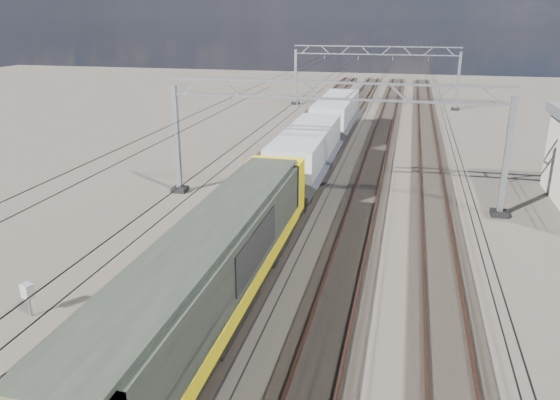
% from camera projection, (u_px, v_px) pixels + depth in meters
% --- Properties ---
extents(ground, '(160.00, 160.00, 0.00)m').
position_uv_depth(ground, '(318.00, 227.00, 28.70)').
color(ground, black).
rests_on(ground, ground).
extents(track_outer_west, '(2.60, 140.00, 0.30)m').
position_uv_depth(track_outer_west, '(211.00, 217.00, 29.98)').
color(track_outer_west, black).
rests_on(track_outer_west, ground).
extents(track_loco, '(2.60, 140.00, 0.30)m').
position_uv_depth(track_loco, '(281.00, 223.00, 29.11)').
color(track_loco, black).
rests_on(track_loco, ground).
extents(track_inner_east, '(2.60, 140.00, 0.30)m').
position_uv_depth(track_inner_east, '(356.00, 229.00, 28.25)').
color(track_inner_east, black).
rests_on(track_inner_east, ground).
extents(track_outer_east, '(2.60, 140.00, 0.30)m').
position_uv_depth(track_outer_east, '(436.00, 236.00, 27.38)').
color(track_outer_east, black).
rests_on(track_outer_east, ground).
extents(catenary_gantry_mid, '(19.90, 0.90, 7.11)m').
position_uv_depth(catenary_gantry_mid, '(331.00, 138.00, 31.12)').
color(catenary_gantry_mid, gray).
rests_on(catenary_gantry_mid, ground).
extents(catenary_gantry_far, '(19.90, 0.90, 7.11)m').
position_uv_depth(catenary_gantry_far, '(375.00, 74.00, 64.28)').
color(catenary_gantry_far, gray).
rests_on(catenary_gantry_far, ground).
extents(overhead_wires, '(12.03, 140.00, 0.53)m').
position_uv_depth(overhead_wires, '(341.00, 96.00, 34.21)').
color(overhead_wires, black).
rests_on(overhead_wires, ground).
extents(locomotive, '(2.76, 21.10, 3.62)m').
position_uv_depth(locomotive, '(212.00, 270.00, 18.67)').
color(locomotive, black).
rests_on(locomotive, ground).
extents(hopper_wagon_lead, '(3.38, 13.00, 3.25)m').
position_uv_depth(hopper_wagon_lead, '(307.00, 152.00, 35.00)').
color(hopper_wagon_lead, black).
rests_on(hopper_wagon_lead, ground).
extents(hopper_wagon_mid, '(3.38, 13.00, 3.25)m').
position_uv_depth(hopper_wagon_mid, '(336.00, 114.00, 48.08)').
color(hopper_wagon_mid, black).
rests_on(hopper_wagon_mid, ground).
extents(trackside_cabinet, '(0.53, 0.46, 1.31)m').
position_uv_depth(trackside_cabinet, '(28.00, 292.00, 19.97)').
color(trackside_cabinet, gray).
rests_on(trackside_cabinet, ground).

